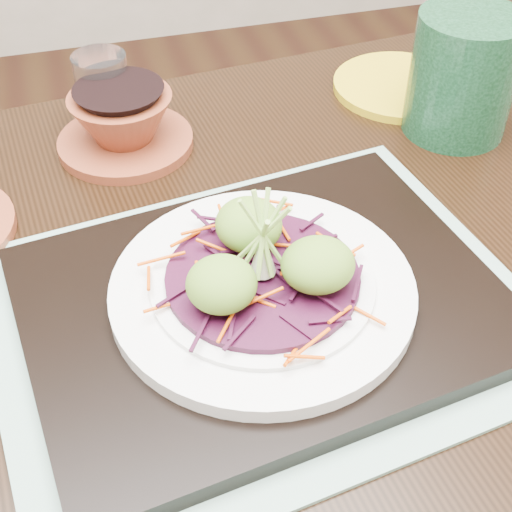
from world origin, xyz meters
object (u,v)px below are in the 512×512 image
object	(u,v)px
white_plate	(262,288)
water_glass	(104,91)
serving_tray	(262,302)
dining_table	(257,331)
green_jar	(463,75)
terracotta_bowl_set	(123,124)
yellow_plate	(400,86)

from	to	relation	value
white_plate	water_glass	xyz separation A→B (m)	(-0.09, 0.35, 0.01)
serving_tray	water_glass	bearing A→B (deg)	97.10
dining_table	green_jar	xyz separation A→B (m)	(0.29, 0.17, 0.16)
water_glass	terracotta_bowl_set	size ratio (longest dim) A/B	0.46
white_plate	green_jar	distance (m)	0.38
dining_table	water_glass	world-z (taller)	water_glass
white_plate	terracotta_bowl_set	xyz separation A→B (m)	(-0.08, 0.29, -0.00)
serving_tray	terracotta_bowl_set	xyz separation A→B (m)	(-0.08, 0.29, 0.02)
water_glass	yellow_plate	xyz separation A→B (m)	(0.37, -0.02, -0.04)
terracotta_bowl_set	yellow_plate	world-z (taller)	terracotta_bowl_set
water_glass	yellow_plate	world-z (taller)	water_glass
dining_table	white_plate	bearing A→B (deg)	-107.02
dining_table	white_plate	size ratio (longest dim) A/B	4.60
green_jar	water_glass	bearing A→B (deg)	162.58
terracotta_bowl_set	dining_table	bearing A→B (deg)	-69.34
serving_tray	white_plate	distance (m)	0.02
yellow_plate	green_jar	world-z (taller)	green_jar
dining_table	water_glass	distance (m)	0.33
serving_tray	water_glass	world-z (taller)	water_glass
white_plate	yellow_plate	distance (m)	0.43
dining_table	green_jar	world-z (taller)	green_jar
white_plate	terracotta_bowl_set	size ratio (longest dim) A/B	1.37
yellow_plate	green_jar	bearing A→B (deg)	-78.58
white_plate	dining_table	bearing A→B (deg)	78.42
dining_table	serving_tray	world-z (taller)	serving_tray
terracotta_bowl_set	green_jar	size ratio (longest dim) A/B	1.37
white_plate	green_jar	xyz separation A→B (m)	(0.30, 0.22, 0.04)
dining_table	water_glass	xyz separation A→B (m)	(-0.10, 0.29, 0.14)
dining_table	green_jar	distance (m)	0.37
terracotta_bowl_set	green_jar	bearing A→B (deg)	-10.40
serving_tray	white_plate	xyz separation A→B (m)	(-0.00, 0.00, 0.02)
dining_table	serving_tray	xyz separation A→B (m)	(-0.01, -0.06, 0.11)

